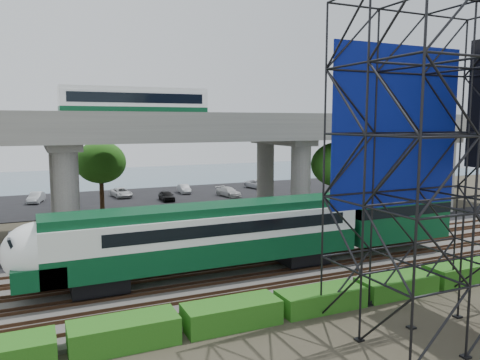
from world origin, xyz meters
name	(u,v)px	position (x,y,z in m)	size (l,w,h in m)	color
ground	(265,285)	(0.00, 0.00, 0.00)	(140.00, 140.00, 0.00)	#474233
ballast_bed	(251,273)	(0.00, 2.00, 0.10)	(90.00, 12.00, 0.20)	slate
service_road	(205,243)	(0.00, 10.50, 0.04)	(90.00, 5.00, 0.08)	black
parking_lot	(141,199)	(0.00, 34.00, 0.04)	(90.00, 18.00, 0.08)	black
harbor_water	(112,179)	(0.00, 56.00, 0.01)	(140.00, 40.00, 0.03)	slate
rail_tracks	(251,270)	(0.00, 2.00, 0.28)	(90.00, 9.52, 0.16)	#472D1E
commuter_train	(243,231)	(-0.57, 2.00, 2.88)	(29.30, 3.06, 4.30)	black
overpass	(179,137)	(-0.30, 16.00, 8.21)	(80.00, 12.00, 12.40)	#9E9B93
scaffold_tower	(443,167)	(5.04, -7.98, 7.47)	(9.36, 6.36, 15.00)	black
hedge_strip	(321,298)	(1.01, -4.30, 0.56)	(34.60, 1.80, 1.20)	#215F15
trees	(130,169)	(-4.67, 16.17, 5.57)	(40.94, 16.94, 7.69)	#382314
suv	(52,250)	(-11.26, 10.53, 0.73)	(2.15, 4.67, 1.30)	black
parked_cars	(144,194)	(0.25, 33.54, 0.68)	(38.97, 9.53, 1.25)	silver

